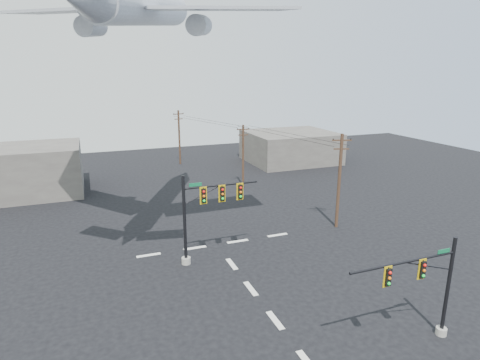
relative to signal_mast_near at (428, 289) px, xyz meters
name	(u,v)px	position (x,y,z in m)	size (l,w,h in m)	color
ground	(275,320)	(-6.98, 4.76, -3.37)	(120.00, 120.00, 0.00)	black
lane_markings	(244,280)	(-6.98, 10.09, -3.36)	(14.00, 21.20, 0.01)	silver
signal_mast_near	(428,289)	(0.00, 0.00, 0.00)	(7.14, 0.68, 6.16)	#9A978C
signal_mast_far	(203,213)	(-8.85, 14.09, 0.74)	(6.45, 0.80, 7.31)	#9A978C
utility_pole_a	(339,179)	(5.41, 16.59, 1.49)	(1.80, 0.71, 9.29)	#4A2E20
utility_pole_b	(243,155)	(1.90, 33.12, 0.94)	(1.67, 0.28, 8.24)	#4A2E20
utility_pole_c	(179,136)	(-2.94, 49.43, 1.25)	(1.79, 0.47, 8.82)	#4A2E20
power_lines	(241,127)	(1.56, 33.09, 4.65)	(10.00, 32.85, 0.26)	black
airliner	(144,8)	(-11.75, 19.26, 16.33)	(21.82, 23.89, 6.63)	silver
building_left	(3,172)	(-26.98, 39.76, -0.37)	(18.00, 10.00, 6.00)	#67635B
building_right	(290,147)	(15.02, 44.76, -0.87)	(14.00, 12.00, 5.00)	#67635B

